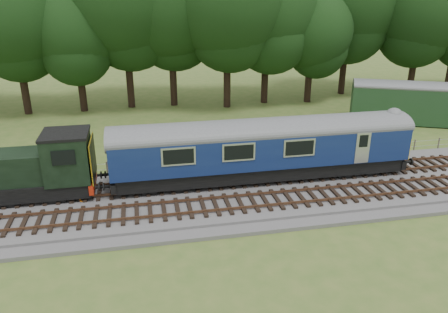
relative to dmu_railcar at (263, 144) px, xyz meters
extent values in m
plane|color=#446525|center=(-3.44, -1.40, -2.61)|extent=(120.00, 120.00, 0.00)
cube|color=#4C4C4F|center=(-3.44, -1.40, -2.43)|extent=(70.00, 7.00, 0.35)
cube|color=brown|center=(-3.44, -0.72, -2.12)|extent=(66.50, 0.07, 0.14)
cube|color=brown|center=(-3.44, 0.72, -2.12)|extent=(66.50, 0.07, 0.14)
cube|color=brown|center=(-3.44, -3.72, -2.12)|extent=(66.50, 0.07, 0.14)
cube|color=brown|center=(-3.44, -2.28, -2.12)|extent=(66.50, 0.07, 0.14)
cube|color=black|center=(-0.01, 0.00, -1.55)|extent=(17.46, 2.52, 0.85)
cube|color=#0F1E52|center=(-0.01, 0.00, -0.12)|extent=(18.00, 2.80, 2.05)
cube|color=yellow|center=(9.01, 0.00, -0.50)|extent=(0.06, 2.74, 1.30)
cube|color=black|center=(5.99, 0.00, -1.75)|extent=(2.60, 2.00, 0.55)
cube|color=black|center=(-6.01, 0.00, -1.75)|extent=(2.60, 2.00, 0.55)
cube|color=black|center=(-14.41, 0.00, -1.60)|extent=(8.73, 2.39, 0.85)
cube|color=black|center=(-11.21, 0.00, 0.05)|extent=(2.40, 2.55, 2.60)
cube|color=#B5240D|center=(-10.03, 0.00, -1.55)|extent=(0.25, 2.60, 0.55)
cube|color=yellow|center=(-9.89, 0.00, -0.15)|extent=(0.06, 2.55, 2.30)
imported|color=orange|center=(-10.54, -0.90, -1.35)|extent=(0.78, 0.77, 1.82)
cube|color=#1B3D1D|center=(18.42, 9.01, -0.90)|extent=(14.14, 8.07, 3.24)
cube|color=#1B3D1D|center=(17.71, 11.18, -1.33)|extent=(3.64, 3.64, 2.56)
cube|color=black|center=(17.71, 11.18, 0.05)|extent=(4.00, 4.00, 0.20)
camera|label=1|loc=(-7.13, -23.75, 8.88)|focal=35.00mm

